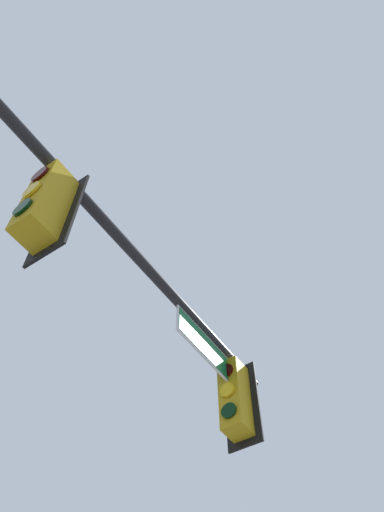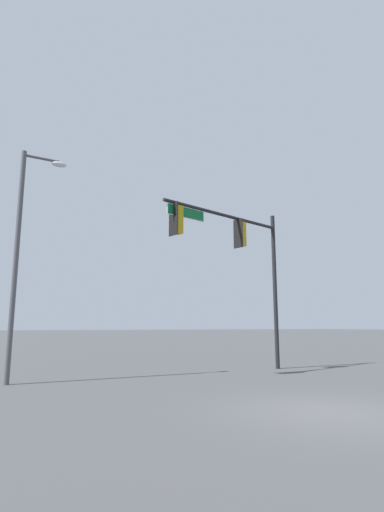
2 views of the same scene
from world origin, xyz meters
name	(u,v)px [view 1 (image 1 of 2)]	position (x,y,z in m)	size (l,w,h in m)	color
signal_pole_near	(52,267)	(-2.47, -7.32, 5.28)	(6.61, 1.83, 7.24)	black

